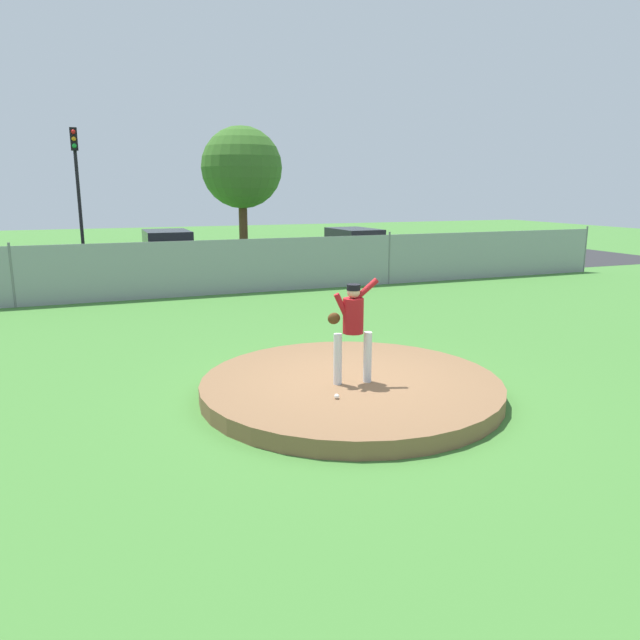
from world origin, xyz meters
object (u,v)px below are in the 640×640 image
object	(u,v)px
parked_car_charcoal	(168,254)
traffic_light_near	(77,175)
baseball	(337,396)
parked_car_champagne	(354,249)
pitcher_youth	(352,323)
traffic_cone_orange	(245,269)

from	to	relation	value
parked_car_charcoal	traffic_light_near	world-z (taller)	traffic_light_near
baseball	parked_car_champagne	size ratio (longest dim) A/B	0.02
baseball	traffic_light_near	bearing A→B (deg)	100.42
pitcher_youth	parked_car_champagne	bearing A→B (deg)	65.66
traffic_cone_orange	baseball	bearing A→B (deg)	-98.78
baseball	traffic_cone_orange	xyz separation A→B (m)	(2.25, 14.58, -0.04)
baseball	pitcher_youth	bearing A→B (deg)	49.49
baseball	traffic_light_near	distance (m)	19.96
parked_car_champagne	traffic_light_near	size ratio (longest dim) A/B	0.82
pitcher_youth	baseball	world-z (taller)	pitcher_youth
parked_car_charcoal	parked_car_champagne	size ratio (longest dim) A/B	0.94
pitcher_youth	traffic_cone_orange	size ratio (longest dim) A/B	3.01
pitcher_youth	parked_car_champagne	size ratio (longest dim) A/B	0.35
parked_car_charcoal	pitcher_youth	bearing A→B (deg)	-86.16
baseball	parked_car_champagne	xyz separation A→B (m)	(7.01, 14.98, 0.51)
traffic_cone_orange	traffic_light_near	bearing A→B (deg)	140.75
parked_car_champagne	traffic_cone_orange	world-z (taller)	parked_car_champagne
parked_car_charcoal	traffic_cone_orange	size ratio (longest dim) A/B	8.05
pitcher_youth	parked_car_charcoal	size ratio (longest dim) A/B	0.37
parked_car_charcoal	traffic_cone_orange	world-z (taller)	parked_car_charcoal
pitcher_youth	parked_car_champagne	xyz separation A→B (m)	(6.51, 14.39, -0.43)
parked_car_charcoal	traffic_light_near	distance (m)	5.67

